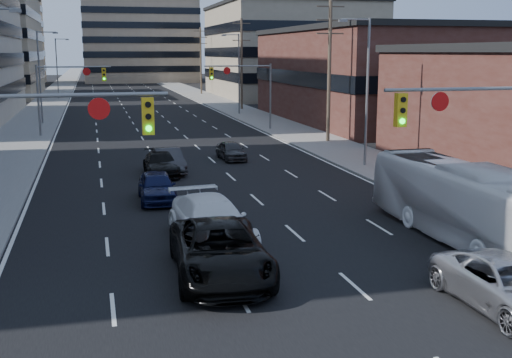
{
  "coord_description": "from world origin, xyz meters",
  "views": [
    {
      "loc": [
        -5.69,
        -11.19,
        7.01
      ],
      "look_at": [
        0.31,
        12.32,
        2.2
      ],
      "focal_mm": 45.0,
      "sensor_mm": 36.0,
      "label": 1
    }
  ],
  "objects_px": {
    "black_pickup": "(220,251)",
    "white_van": "(211,221)",
    "silver_suv": "(509,285)",
    "transit_bus": "(464,202)",
    "sedan_blue": "(157,187)"
  },
  "relations": [
    {
      "from": "silver_suv",
      "to": "black_pickup",
      "type": "bearing_deg",
      "value": 146.02
    },
    {
      "from": "white_van",
      "to": "transit_bus",
      "type": "xyz_separation_m",
      "value": [
        9.28,
        -1.98,
        0.63
      ]
    },
    {
      "from": "sedan_blue",
      "to": "black_pickup",
      "type": "bearing_deg",
      "value": -83.89
    },
    {
      "from": "transit_bus",
      "to": "sedan_blue",
      "type": "relative_size",
      "value": 2.5
    },
    {
      "from": "white_van",
      "to": "silver_suv",
      "type": "height_order",
      "value": "white_van"
    },
    {
      "from": "silver_suv",
      "to": "transit_bus",
      "type": "distance_m",
      "value": 6.83
    },
    {
      "from": "transit_bus",
      "to": "sedan_blue",
      "type": "distance_m",
      "value": 14.11
    },
    {
      "from": "sedan_blue",
      "to": "silver_suv",
      "type": "bearing_deg",
      "value": -61.12
    },
    {
      "from": "black_pickup",
      "to": "sedan_blue",
      "type": "xyz_separation_m",
      "value": [
        -0.88,
        11.06,
        -0.14
      ]
    },
    {
      "from": "white_van",
      "to": "black_pickup",
      "type": "bearing_deg",
      "value": -101.44
    },
    {
      "from": "black_pickup",
      "to": "white_van",
      "type": "height_order",
      "value": "black_pickup"
    },
    {
      "from": "transit_bus",
      "to": "white_van",
      "type": "bearing_deg",
      "value": 167.38
    },
    {
      "from": "black_pickup",
      "to": "silver_suv",
      "type": "relative_size",
      "value": 1.19
    },
    {
      "from": "black_pickup",
      "to": "silver_suv",
      "type": "height_order",
      "value": "black_pickup"
    },
    {
      "from": "sedan_blue",
      "to": "white_van",
      "type": "bearing_deg",
      "value": -78.53
    }
  ]
}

